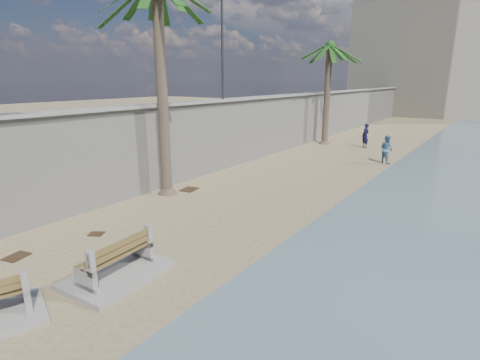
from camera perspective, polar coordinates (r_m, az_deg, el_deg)
The scene contains 12 objects.
ground_plane at distance 8.81m, azimuth -25.74°, elevation -18.06°, with size 140.00×140.00×0.00m, color #937E5A.
seawall at distance 26.31m, azimuth 8.14°, elevation 8.80°, with size 0.45×70.00×3.50m, color gray.
wall_cap at distance 26.17m, azimuth 8.29°, elevation 12.72°, with size 0.80×70.00×0.12m, color gray.
end_building at distance 56.00m, azimuth 27.44°, elevation 16.02°, with size 18.00×12.00×14.00m, color #B7AA93.
bench_far at distance 9.56m, azimuth -18.29°, elevation -11.57°, with size 1.79×2.48×0.99m.
palm_back at distance 27.84m, azimuth 13.56°, elevation 19.15°, with size 5.00×5.00×7.72m.
streetlight at distance 19.43m, azimuth -2.72°, elevation 21.18°, with size 0.28×0.28×5.12m.
person_a at distance 27.11m, azimuth 18.59°, elevation 6.66°, with size 0.69×0.47×1.91m, color #151439.
person_b at distance 22.52m, azimuth 21.43°, elevation 4.61°, with size 0.85×0.66×1.76m, color teal.
debris_b at distance 11.83m, azimuth -30.88°, elevation -9.98°, with size 0.58×0.47×0.03m, color #382616.
debris_c at distance 16.21m, azimuth -7.75°, elevation -1.43°, with size 0.73×0.58×0.03m, color #382616.
debris_d at distance 12.39m, azimuth -21.06°, elevation -7.67°, with size 0.43×0.35×0.03m, color #382616.
Camera 1 is at (6.77, -3.25, 4.62)m, focal length 28.00 mm.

